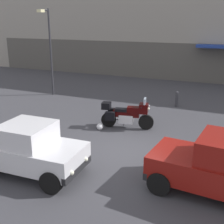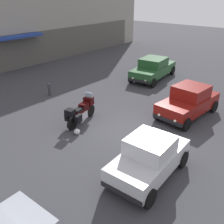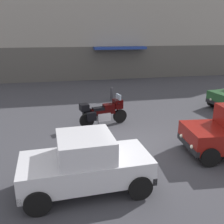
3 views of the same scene
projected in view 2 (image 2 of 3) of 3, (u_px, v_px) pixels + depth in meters
name	position (u px, v px, depth m)	size (l,w,h in m)	color
ground_plane	(130.00, 131.00, 12.09)	(80.00, 80.00, 0.00)	#38383D
motorcycle	(81.00, 112.00, 12.61)	(2.24, 0.99, 1.36)	black
helmet	(77.00, 132.00, 11.79)	(0.28, 0.28, 0.28)	silver
car_sedan_far	(153.00, 68.00, 18.98)	(4.70, 2.36, 1.56)	#235128
car_compact_side	(149.00, 158.00, 8.89)	(3.52, 1.82, 1.56)	silver
car_wagon_end	(189.00, 101.00, 13.28)	(3.98, 2.10, 1.64)	maroon
bollard_curbside	(49.00, 89.00, 15.98)	(0.16, 0.16, 0.83)	#333338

